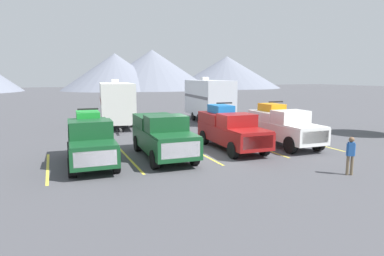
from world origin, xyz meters
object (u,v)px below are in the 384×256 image
(pickup_truck_c, at_px, (230,128))
(camper_trailer_b, at_px, (208,98))
(pickup_truck_d, at_px, (283,125))
(pickup_truck_b, at_px, (162,135))
(camper_trailer_a, at_px, (116,102))
(person_a, at_px, (351,153))
(pickup_truck_a, at_px, (90,139))

(pickup_truck_c, relative_size, camper_trailer_b, 0.65)
(pickup_truck_c, height_order, pickup_truck_d, pickup_truck_c)
(pickup_truck_b, xyz_separation_m, pickup_truck_d, (7.40, 0.05, 0.04))
(pickup_truck_b, xyz_separation_m, camper_trailer_b, (7.92, 11.33, 0.95))
(pickup_truck_c, bearing_deg, camper_trailer_a, 111.48)
(camper_trailer_a, relative_size, person_a, 5.17)
(pickup_truck_c, xyz_separation_m, person_a, (2.06, -6.39, -0.23))
(pickup_truck_c, distance_m, pickup_truck_d, 3.33)
(pickup_truck_b, height_order, pickup_truck_c, pickup_truck_c)
(camper_trailer_a, height_order, camper_trailer_b, camper_trailer_b)
(camper_trailer_b, bearing_deg, pickup_truck_c, -109.33)
(pickup_truck_b, distance_m, pickup_truck_c, 4.11)
(pickup_truck_b, relative_size, pickup_truck_c, 1.02)
(camper_trailer_b, bearing_deg, camper_trailer_a, 179.42)
(pickup_truck_c, bearing_deg, pickup_truck_a, -177.40)
(pickup_truck_b, distance_m, camper_trailer_a, 11.45)
(pickup_truck_d, relative_size, camper_trailer_a, 0.64)
(pickup_truck_d, distance_m, camper_trailer_a, 13.72)
(person_a, bearing_deg, camper_trailer_b, 84.15)
(pickup_truck_a, bearing_deg, pickup_truck_d, -0.10)
(pickup_truck_c, distance_m, camper_trailer_a, 11.86)
(camper_trailer_a, bearing_deg, pickup_truck_c, -68.52)
(pickup_truck_a, relative_size, pickup_truck_b, 0.93)
(pickup_truck_d, distance_m, person_a, 6.16)
(pickup_truck_c, xyz_separation_m, camper_trailer_a, (-4.33, 11.01, 0.85))
(camper_trailer_a, distance_m, person_a, 18.56)
(pickup_truck_b, height_order, camper_trailer_b, camper_trailer_b)
(pickup_truck_b, xyz_separation_m, camper_trailer_a, (-0.24, 11.42, 0.86))
(pickup_truck_a, height_order, pickup_truck_b, pickup_truck_a)
(pickup_truck_b, distance_m, person_a, 8.58)
(pickup_truck_a, distance_m, camper_trailer_a, 11.83)
(camper_trailer_a, bearing_deg, pickup_truck_d, -56.11)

